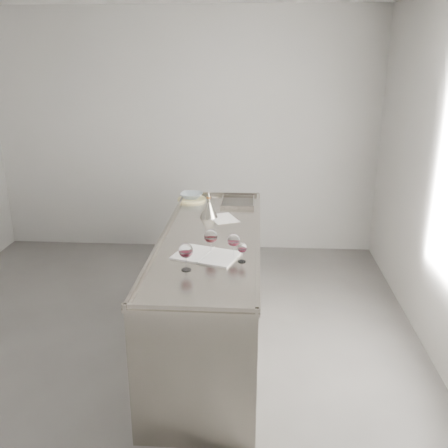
# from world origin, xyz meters

# --- Properties ---
(room_shell) EXTENTS (4.54, 5.04, 2.84)m
(room_shell) POSITION_xyz_m (0.00, 0.00, 1.40)
(room_shell) COLOR #494745
(room_shell) RESTS_ON ground
(counter) EXTENTS (0.77, 2.42, 0.97)m
(counter) POSITION_xyz_m (0.50, 0.30, 0.47)
(counter) COLOR #9B948B
(counter) RESTS_ON ground
(wine_glass_left) EXTENTS (0.09, 0.09, 0.19)m
(wine_glass_left) POSITION_xyz_m (0.40, -0.35, 1.07)
(wine_glass_left) COLOR white
(wine_glass_left) RESTS_ON counter
(wine_glass_middle) EXTENTS (0.10, 0.10, 0.19)m
(wine_glass_middle) POSITION_xyz_m (0.54, -0.08, 1.07)
(wine_glass_middle) COLOR white
(wine_glass_middle) RESTS_ON counter
(wine_glass_right) EXTENTS (0.09, 0.09, 0.18)m
(wine_glass_right) POSITION_xyz_m (0.70, -0.12, 1.06)
(wine_glass_right) COLOR white
(wine_glass_right) RESTS_ON counter
(wine_glass_small) EXTENTS (0.07, 0.07, 0.14)m
(wine_glass_small) POSITION_xyz_m (0.76, -0.19, 1.04)
(wine_glass_small) COLOR white
(wine_glass_small) RESTS_ON counter
(notebook) EXTENTS (0.50, 0.42, 0.02)m
(notebook) POSITION_xyz_m (0.51, -0.10, 0.95)
(notebook) COLOR white
(notebook) RESTS_ON counter
(loose_paper_top) EXTENTS (0.30, 0.34, 0.00)m
(loose_paper_top) POSITION_xyz_m (0.57, 0.75, 0.94)
(loose_paper_top) COLOR white
(loose_paper_top) RESTS_ON counter
(trivet) EXTENTS (0.30, 0.30, 0.02)m
(trivet) POSITION_xyz_m (0.23, 1.29, 0.95)
(trivet) COLOR #CDC284
(trivet) RESTS_ON counter
(ceramic_bowl) EXTENTS (0.23, 0.23, 0.05)m
(ceramic_bowl) POSITION_xyz_m (0.23, 1.29, 0.99)
(ceramic_bowl) COLOR #8B9AA2
(ceramic_bowl) RESTS_ON trivet
(wine_funnel) EXTENTS (0.16, 0.16, 0.23)m
(wine_funnel) POSITION_xyz_m (0.44, 0.78, 1.01)
(wine_funnel) COLOR gray
(wine_funnel) RESTS_ON counter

